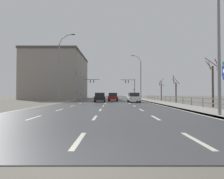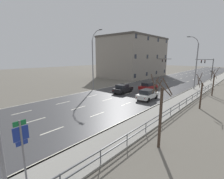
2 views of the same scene
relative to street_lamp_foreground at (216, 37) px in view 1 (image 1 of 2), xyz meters
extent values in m
cube|color=#666056|center=(-7.46, 39.87, -4.98)|extent=(160.00, 160.00, 0.12)
cube|color=#3D3D3F|center=(-7.46, 51.87, -4.91)|extent=(14.00, 120.00, 0.02)
cube|color=beige|center=(-10.96, -0.73, -4.90)|extent=(0.16, 2.20, 0.01)
cube|color=beige|center=(-10.96, 4.67, -4.90)|extent=(0.16, 2.20, 0.01)
cube|color=beige|center=(-10.96, 10.07, -4.90)|extent=(0.16, 2.20, 0.01)
cube|color=beige|center=(-10.96, 15.47, -4.90)|extent=(0.16, 2.20, 0.01)
cube|color=beige|center=(-10.96, 20.87, -4.90)|extent=(0.16, 2.20, 0.01)
cube|color=beige|center=(-10.96, 26.27, -4.90)|extent=(0.16, 2.20, 0.01)
cube|color=beige|center=(-10.96, 31.67, -4.90)|extent=(0.16, 2.20, 0.01)
cube|color=beige|center=(-10.96, 37.07, -4.90)|extent=(0.16, 2.20, 0.01)
cube|color=beige|center=(-10.96, 42.47, -4.90)|extent=(0.16, 2.20, 0.01)
cube|color=beige|center=(-10.96, 47.87, -4.90)|extent=(0.16, 2.20, 0.01)
cube|color=beige|center=(-10.96, 53.27, -4.90)|extent=(0.16, 2.20, 0.01)
cube|color=beige|center=(-10.96, 58.67, -4.90)|extent=(0.16, 2.20, 0.01)
cube|color=beige|center=(-10.96, 64.07, -4.90)|extent=(0.16, 2.20, 0.01)
cube|color=beige|center=(-10.96, 69.47, -4.90)|extent=(0.16, 2.20, 0.01)
cube|color=beige|center=(-10.96, 74.87, -4.90)|extent=(0.16, 2.20, 0.01)
cube|color=beige|center=(-10.96, 80.27, -4.90)|extent=(0.16, 2.20, 0.01)
cube|color=beige|center=(-10.96, 85.67, -4.90)|extent=(0.16, 2.20, 0.01)
cube|color=beige|center=(-10.96, 91.07, -4.90)|extent=(0.16, 2.20, 0.01)
cube|color=beige|center=(-10.96, 96.47, -4.90)|extent=(0.16, 2.20, 0.01)
cube|color=beige|center=(-10.96, 101.87, -4.90)|extent=(0.16, 2.20, 0.01)
cube|color=beige|center=(-10.96, 107.27, -4.90)|extent=(0.16, 2.20, 0.01)
cube|color=beige|center=(-7.46, -6.13, -4.90)|extent=(0.16, 2.20, 0.01)
cube|color=beige|center=(-7.46, -0.73, -4.90)|extent=(0.16, 2.20, 0.01)
cube|color=beige|center=(-7.46, 4.67, -4.90)|extent=(0.16, 2.20, 0.01)
cube|color=beige|center=(-7.46, 10.07, -4.90)|extent=(0.16, 2.20, 0.01)
cube|color=beige|center=(-7.46, 15.47, -4.90)|extent=(0.16, 2.20, 0.01)
cube|color=beige|center=(-7.46, 20.87, -4.90)|extent=(0.16, 2.20, 0.01)
cube|color=beige|center=(-7.46, 26.27, -4.90)|extent=(0.16, 2.20, 0.01)
cube|color=beige|center=(-7.46, 31.67, -4.90)|extent=(0.16, 2.20, 0.01)
cube|color=beige|center=(-7.46, 37.07, -4.90)|extent=(0.16, 2.20, 0.01)
cube|color=beige|center=(-7.46, 42.47, -4.90)|extent=(0.16, 2.20, 0.01)
cube|color=beige|center=(-7.46, 47.87, -4.90)|extent=(0.16, 2.20, 0.01)
cube|color=beige|center=(-7.46, 53.27, -4.90)|extent=(0.16, 2.20, 0.01)
cube|color=beige|center=(-7.46, 58.67, -4.90)|extent=(0.16, 2.20, 0.01)
cube|color=beige|center=(-7.46, 64.07, -4.90)|extent=(0.16, 2.20, 0.01)
cube|color=beige|center=(-7.46, 69.47, -4.90)|extent=(0.16, 2.20, 0.01)
cube|color=beige|center=(-7.46, 74.87, -4.90)|extent=(0.16, 2.20, 0.01)
cube|color=beige|center=(-7.46, 80.27, -4.90)|extent=(0.16, 2.20, 0.01)
cube|color=beige|center=(-7.46, 85.67, -4.90)|extent=(0.16, 2.20, 0.01)
cube|color=beige|center=(-7.46, 91.07, -4.90)|extent=(0.16, 2.20, 0.01)
cube|color=beige|center=(-7.46, 96.47, -4.90)|extent=(0.16, 2.20, 0.01)
cube|color=beige|center=(-7.46, 101.87, -4.90)|extent=(0.16, 2.20, 0.01)
cube|color=beige|center=(-7.46, 107.27, -4.90)|extent=(0.16, 2.20, 0.01)
cube|color=beige|center=(-3.96, -6.13, -4.90)|extent=(0.16, 2.20, 0.01)
cube|color=beige|center=(-3.96, -0.73, -4.90)|extent=(0.16, 2.20, 0.01)
cube|color=beige|center=(-3.96, 4.67, -4.90)|extent=(0.16, 2.20, 0.01)
cube|color=beige|center=(-3.96, 10.07, -4.90)|extent=(0.16, 2.20, 0.01)
cube|color=beige|center=(-3.96, 15.47, -4.90)|extent=(0.16, 2.20, 0.01)
cube|color=beige|center=(-3.96, 20.87, -4.90)|extent=(0.16, 2.20, 0.01)
cube|color=beige|center=(-3.96, 26.27, -4.90)|extent=(0.16, 2.20, 0.01)
cube|color=beige|center=(-3.96, 31.67, -4.90)|extent=(0.16, 2.20, 0.01)
cube|color=beige|center=(-3.96, 37.07, -4.90)|extent=(0.16, 2.20, 0.01)
cube|color=beige|center=(-3.96, 42.47, -4.90)|extent=(0.16, 2.20, 0.01)
cube|color=beige|center=(-3.96, 47.87, -4.90)|extent=(0.16, 2.20, 0.01)
cube|color=beige|center=(-3.96, 53.27, -4.90)|extent=(0.16, 2.20, 0.01)
cube|color=beige|center=(-3.96, 58.67, -4.90)|extent=(0.16, 2.20, 0.01)
cube|color=beige|center=(-3.96, 64.07, -4.90)|extent=(0.16, 2.20, 0.01)
cube|color=beige|center=(-3.96, 69.47, -4.90)|extent=(0.16, 2.20, 0.01)
cube|color=beige|center=(-3.96, 74.87, -4.90)|extent=(0.16, 2.20, 0.01)
cube|color=beige|center=(-3.96, 80.27, -4.90)|extent=(0.16, 2.20, 0.01)
cube|color=beige|center=(-3.96, 85.67, -4.90)|extent=(0.16, 2.20, 0.01)
cube|color=beige|center=(-3.96, 91.07, -4.90)|extent=(0.16, 2.20, 0.01)
cube|color=beige|center=(-3.96, 96.47, -4.90)|extent=(0.16, 2.20, 0.01)
cube|color=beige|center=(-3.96, 101.87, -4.90)|extent=(0.16, 2.20, 0.01)
cube|color=beige|center=(-3.96, 107.27, -4.90)|extent=(0.16, 2.20, 0.01)
cube|color=beige|center=(-0.61, 51.87, -4.90)|extent=(0.16, 120.00, 0.01)
cube|color=beige|center=(-14.31, 51.87, -4.90)|extent=(0.16, 120.00, 0.01)
cube|color=gray|center=(1.04, 51.87, -4.86)|extent=(3.00, 120.00, 0.12)
cube|color=slate|center=(-0.38, 51.87, -4.86)|extent=(0.16, 120.00, 0.12)
cube|color=#515459|center=(2.39, 17.63, -3.97)|extent=(0.06, 37.27, 0.08)
cube|color=#515459|center=(2.39, 17.63, -4.37)|extent=(0.06, 37.27, 0.08)
cylinder|color=#515459|center=(2.39, 4.32, -4.42)|extent=(0.07, 0.07, 1.00)
cylinder|color=#515459|center=(2.39, 6.99, -4.42)|extent=(0.07, 0.07, 1.00)
cylinder|color=#515459|center=(2.39, 9.65, -4.42)|extent=(0.07, 0.07, 1.00)
cylinder|color=#515459|center=(2.39, 12.31, -4.42)|extent=(0.07, 0.07, 1.00)
cylinder|color=#515459|center=(2.39, 14.97, -4.42)|extent=(0.07, 0.07, 1.00)
cylinder|color=#515459|center=(2.39, 17.63, -4.42)|extent=(0.07, 0.07, 1.00)
cylinder|color=#515459|center=(2.39, 20.30, -4.42)|extent=(0.07, 0.07, 1.00)
cylinder|color=#515459|center=(2.39, 22.96, -4.42)|extent=(0.07, 0.07, 1.00)
cylinder|color=#515459|center=(2.39, 25.62, -4.42)|extent=(0.07, 0.07, 1.00)
cylinder|color=#515459|center=(2.39, 28.28, -4.42)|extent=(0.07, 0.07, 1.00)
cylinder|color=#515459|center=(2.39, 30.95, -4.42)|extent=(0.07, 0.07, 1.00)
cylinder|color=#515459|center=(2.39, 33.61, -4.42)|extent=(0.07, 0.07, 1.00)
cylinder|color=#515459|center=(2.39, 36.27, -4.42)|extent=(0.07, 0.07, 1.00)
cylinder|color=slate|center=(0.14, 0.00, -0.65)|extent=(0.20, 0.20, 8.55)
cylinder|color=slate|center=(0.14, 32.43, -0.52)|extent=(0.20, 0.20, 8.80)
cylinder|color=slate|center=(-0.04, 32.43, 4.26)|extent=(0.46, 0.11, 0.81)
cylinder|color=slate|center=(-0.56, 32.43, 4.88)|extent=(0.76, 0.11, 0.58)
cylinder|color=slate|center=(-1.33, 32.43, 5.20)|extent=(0.85, 0.11, 0.26)
cube|color=#333335|center=(-1.74, 32.43, 5.22)|extent=(0.56, 0.24, 0.12)
cylinder|color=slate|center=(-15.06, 19.46, -0.21)|extent=(0.20, 0.20, 9.43)
cylinder|color=slate|center=(-14.84, 19.46, 4.97)|extent=(0.53, 0.11, 0.97)
cylinder|color=slate|center=(-14.21, 19.46, 5.73)|extent=(0.90, 0.11, 0.68)
cylinder|color=slate|center=(-13.29, 19.46, 6.11)|extent=(1.03, 0.11, 0.29)
cube|color=#333335|center=(-12.78, 19.46, 6.15)|extent=(0.56, 0.24, 0.12)
cylinder|color=#38383A|center=(0.44, 47.07, -1.97)|extent=(0.18, 0.18, 5.90)
cylinder|color=#38383A|center=(-1.69, 47.07, 0.73)|extent=(4.26, 0.12, 0.12)
cube|color=black|center=(-1.48, 47.07, 0.18)|extent=(0.20, 0.28, 0.80)
sphere|color=red|center=(-1.48, 46.92, 0.44)|extent=(0.14, 0.14, 0.14)
sphere|color=#2D2D2D|center=(-1.48, 46.92, 0.18)|extent=(0.14, 0.14, 0.14)
sphere|color=#2D2D2D|center=(-1.48, 46.92, -0.08)|extent=(0.14, 0.14, 0.14)
cube|color=black|center=(-2.33, 47.07, 0.18)|extent=(0.20, 0.28, 0.80)
sphere|color=red|center=(-2.33, 46.92, 0.44)|extent=(0.14, 0.14, 0.14)
sphere|color=#2D2D2D|center=(-2.33, 46.92, 0.18)|extent=(0.14, 0.14, 0.14)
sphere|color=#2D2D2D|center=(-2.33, 46.92, -0.08)|extent=(0.14, 0.14, 0.14)
cube|color=black|center=(0.22, 47.02, -2.32)|extent=(0.18, 0.12, 0.32)
cylinder|color=#38383A|center=(-15.36, 46.46, -1.94)|extent=(0.18, 0.18, 5.97)
cylinder|color=#38383A|center=(-12.79, 46.46, 0.80)|extent=(5.13, 0.12, 0.12)
cube|color=black|center=(-13.05, 46.46, 0.25)|extent=(0.20, 0.28, 0.80)
sphere|color=red|center=(-13.05, 46.31, 0.51)|extent=(0.14, 0.14, 0.14)
sphere|color=#2D2D2D|center=(-13.05, 46.31, 0.25)|extent=(0.14, 0.14, 0.14)
sphere|color=#2D2D2D|center=(-13.05, 46.31, -0.01)|extent=(0.14, 0.14, 0.14)
cube|color=black|center=(-12.02, 46.46, 0.25)|extent=(0.20, 0.28, 0.80)
sphere|color=red|center=(-12.02, 46.31, 0.51)|extent=(0.14, 0.14, 0.14)
sphere|color=#2D2D2D|center=(-12.02, 46.31, 0.25)|extent=(0.14, 0.14, 0.14)
sphere|color=#2D2D2D|center=(-12.02, 46.31, -0.01)|extent=(0.14, 0.14, 0.14)
cube|color=black|center=(-15.14, 46.41, -2.32)|extent=(0.18, 0.12, 0.32)
cube|color=silver|center=(-2.97, 19.54, -4.27)|extent=(1.85, 4.14, 0.64)
cube|color=black|center=(-2.97, 19.29, -3.65)|extent=(1.60, 2.03, 0.60)
cube|color=slate|center=(-2.99, 20.24, -3.67)|extent=(1.41, 0.11, 0.51)
cylinder|color=black|center=(-2.19, 20.83, -4.59)|extent=(0.23, 0.66, 0.66)
cylinder|color=black|center=(-3.81, 20.80, -4.59)|extent=(0.23, 0.66, 0.66)
cylinder|color=black|center=(-2.13, 18.29, -4.59)|extent=(0.23, 0.66, 0.66)
cylinder|color=black|center=(-3.75, 18.26, -4.59)|extent=(0.23, 0.66, 0.66)
cube|color=red|center=(-3.59, 17.50, -4.27)|extent=(0.16, 0.04, 0.14)
cube|color=red|center=(-2.27, 17.53, -4.27)|extent=(0.16, 0.04, 0.14)
cube|color=maroon|center=(-6.24, 25.65, -4.27)|extent=(1.99, 4.19, 0.64)
cube|color=black|center=(-6.26, 25.40, -3.65)|extent=(1.67, 2.09, 0.60)
cube|color=slate|center=(-6.20, 26.35, -3.67)|extent=(1.41, 0.16, 0.51)
cylinder|color=black|center=(-5.36, 26.88, -4.59)|extent=(0.26, 0.67, 0.66)
cylinder|color=black|center=(-6.98, 26.97, -4.59)|extent=(0.26, 0.67, 0.66)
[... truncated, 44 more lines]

